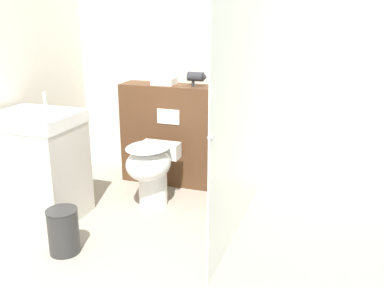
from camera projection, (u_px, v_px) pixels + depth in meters
The scene contains 8 objects.
wall_back at pixel (205, 54), 4.12m from camera, with size 8.00×0.06×2.50m.
partition_panel at pixel (174, 135), 4.17m from camera, with size 1.03×0.29×0.98m.
shower_glass at pixel (244, 101), 3.17m from camera, with size 0.04×1.79×2.01m.
toilet at pixel (151, 168), 3.68m from camera, with size 0.37×0.56×0.57m.
sink_vanity at pixel (40, 166), 3.46m from camera, with size 0.64×0.54×1.03m.
hair_drier at pixel (197, 77), 3.91m from camera, with size 0.18×0.09×0.14m.
folded_towel at pixel (164, 81), 4.04m from camera, with size 0.21×0.17×0.07m.
waste_bin at pixel (63, 231), 3.00m from camera, with size 0.22×0.22×0.33m.
Camera 1 is at (1.25, -1.69, 1.64)m, focal length 40.00 mm.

